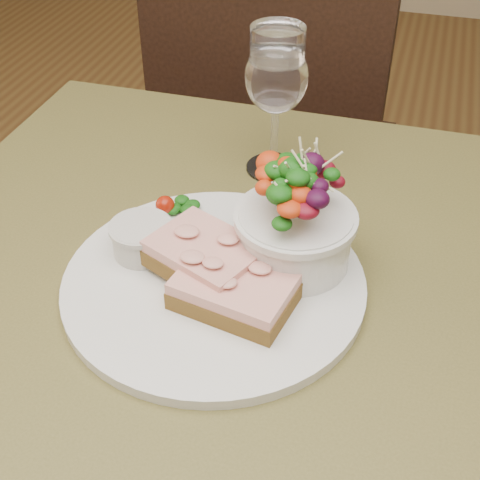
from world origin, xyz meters
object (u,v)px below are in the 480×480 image
(dinner_plate, at_px, (214,283))
(cafe_table, at_px, (239,358))
(chair_far, at_px, (279,224))
(wine_glass, at_px, (276,81))
(sandwich_front, at_px, (236,289))
(ramekin, at_px, (142,237))
(salad_bowl, at_px, (296,215))
(sandwich_back, at_px, (206,256))

(dinner_plate, bearing_deg, cafe_table, 0.39)
(chair_far, xyz_separation_m, dinner_plate, (0.08, -0.71, 0.46))
(dinner_plate, relative_size, wine_glass, 1.78)
(dinner_plate, bearing_deg, sandwich_front, -39.34)
(ramekin, bearing_deg, salad_bowl, 11.31)
(sandwich_front, distance_m, salad_bowl, 0.10)
(sandwich_front, bearing_deg, salad_bowl, 73.03)
(ramekin, bearing_deg, chair_far, 89.89)
(cafe_table, xyz_separation_m, dinner_plate, (-0.03, -0.00, 0.11))
(cafe_table, bearing_deg, wine_glass, 95.43)
(salad_bowl, bearing_deg, chair_far, 103.36)
(cafe_table, distance_m, salad_bowl, 0.19)
(dinner_plate, bearing_deg, salad_bowl, 35.43)
(chair_far, xyz_separation_m, salad_bowl, (0.16, -0.66, 0.53))
(chair_far, height_order, sandwich_front, chair_far)
(dinner_plate, height_order, wine_glass, wine_glass)
(sandwich_back, bearing_deg, ramekin, -166.65)
(cafe_table, distance_m, ramekin, 0.18)
(cafe_table, relative_size, ramekin, 12.82)
(sandwich_back, distance_m, salad_bowl, 0.10)
(wine_glass, bearing_deg, chair_far, 100.67)
(cafe_table, height_order, wine_glass, wine_glass)
(dinner_plate, bearing_deg, chair_far, 96.81)
(cafe_table, height_order, chair_far, chair_far)
(sandwich_front, bearing_deg, wine_glass, 106.81)
(cafe_table, relative_size, sandwich_back, 6.03)
(chair_far, xyz_separation_m, wine_glass, (0.09, -0.47, 0.58))
(dinner_plate, height_order, ramekin, ramekin)
(sandwich_front, bearing_deg, cafe_table, 110.35)
(sandwich_back, relative_size, salad_bowl, 1.04)
(salad_bowl, bearing_deg, cafe_table, -131.42)
(sandwich_back, distance_m, ramekin, 0.08)
(sandwich_front, relative_size, sandwich_back, 0.95)
(wine_glass, bearing_deg, salad_bowl, -70.04)
(ramekin, distance_m, salad_bowl, 0.17)
(chair_far, relative_size, dinner_plate, 2.89)
(chair_far, bearing_deg, sandwich_back, 98.03)
(salad_bowl, bearing_deg, sandwich_front, -117.97)
(dinner_plate, bearing_deg, wine_glass, 88.93)
(cafe_table, distance_m, chair_far, 0.80)
(dinner_plate, relative_size, salad_bowl, 2.45)
(sandwich_back, xyz_separation_m, salad_bowl, (0.08, 0.05, 0.04))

